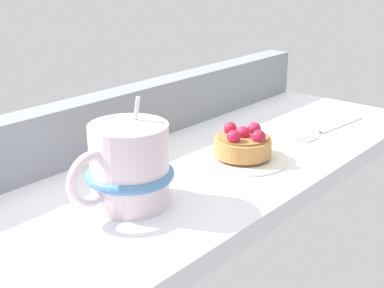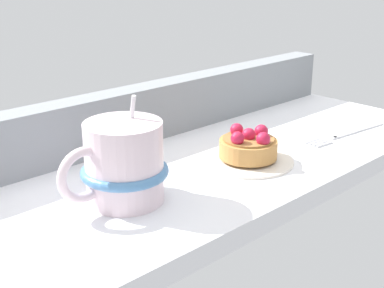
# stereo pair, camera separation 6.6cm
# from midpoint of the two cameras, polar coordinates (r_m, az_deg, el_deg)

# --- Properties ---
(ground_plane) EXTENTS (0.88, 0.31, 0.03)m
(ground_plane) POSITION_cam_midpoint_polar(r_m,az_deg,el_deg) (0.73, -2.46, -3.24)
(ground_plane) COLOR white
(window_rail_back) EXTENTS (0.86, 0.04, 0.08)m
(window_rail_back) POSITION_cam_midpoint_polar(r_m,az_deg,el_deg) (0.80, -9.59, 2.87)
(window_rail_back) COLOR gray
(window_rail_back) RESTS_ON ground_plane
(dessert_plate) EXTENTS (0.13, 0.13, 0.01)m
(dessert_plate) POSITION_cam_midpoint_polar(r_m,az_deg,el_deg) (0.74, 2.91, -1.49)
(dessert_plate) COLOR silver
(dessert_plate) RESTS_ON ground_plane
(raspberry_tart) EXTENTS (0.08, 0.08, 0.04)m
(raspberry_tart) POSITION_cam_midpoint_polar(r_m,az_deg,el_deg) (0.73, 2.96, 0.01)
(raspberry_tart) COLOR #B77F42
(raspberry_tart) RESTS_ON dessert_plate
(coffee_mug) EXTENTS (0.14, 0.10, 0.12)m
(coffee_mug) POSITION_cam_midpoint_polar(r_m,az_deg,el_deg) (0.60, -10.03, -2.47)
(coffee_mug) COLOR silver
(coffee_mug) RESTS_ON ground_plane
(dessert_fork) EXTENTS (0.18, 0.04, 0.01)m
(dessert_fork) POSITION_cam_midpoint_polar(r_m,az_deg,el_deg) (0.88, 12.71, 1.65)
(dessert_fork) COLOR silver
(dessert_fork) RESTS_ON ground_plane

